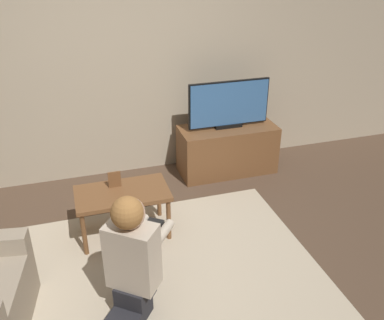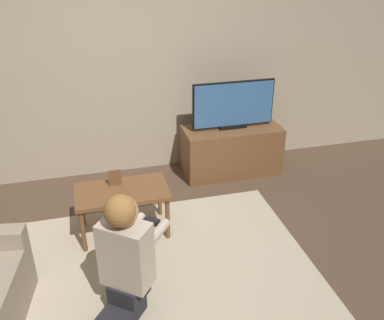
# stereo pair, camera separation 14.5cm
# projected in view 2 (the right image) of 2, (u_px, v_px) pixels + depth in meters

# --- Properties ---
(ground_plane) EXTENTS (10.00, 10.00, 0.00)m
(ground_plane) POSITION_uv_depth(u_px,v_px,m) (154.00, 282.00, 3.35)
(ground_plane) COLOR brown
(wall_back) EXTENTS (10.00, 0.06, 2.60)m
(wall_back) POSITION_uv_depth(u_px,v_px,m) (116.00, 58.00, 4.40)
(wall_back) COLOR tan
(wall_back) RESTS_ON ground_plane
(rug) EXTENTS (2.60, 2.12, 0.02)m
(rug) POSITION_uv_depth(u_px,v_px,m) (154.00, 281.00, 3.34)
(rug) COLOR #BCAD93
(rug) RESTS_ON ground_plane
(tv_stand) EXTENTS (1.08, 0.46, 0.54)m
(tv_stand) POSITION_uv_depth(u_px,v_px,m) (231.00, 150.00, 4.81)
(tv_stand) COLOR brown
(tv_stand) RESTS_ON ground_plane
(tv) EXTENTS (0.91, 0.08, 0.52)m
(tv) POSITION_uv_depth(u_px,v_px,m) (233.00, 105.00, 4.57)
(tv) COLOR black
(tv) RESTS_ON tv_stand
(coffee_table) EXTENTS (0.80, 0.46, 0.46)m
(coffee_table) POSITION_uv_depth(u_px,v_px,m) (122.00, 195.00, 3.73)
(coffee_table) COLOR brown
(coffee_table) RESTS_ON ground_plane
(person_kneeling) EXTENTS (0.71, 0.82, 0.96)m
(person_kneeling) POSITION_uv_depth(u_px,v_px,m) (124.00, 257.00, 2.86)
(person_kneeling) COLOR #232328
(person_kneeling) RESTS_ON rug
(picture_frame) EXTENTS (0.11, 0.01, 0.15)m
(picture_frame) POSITION_uv_depth(u_px,v_px,m) (115.00, 178.00, 3.74)
(picture_frame) COLOR brown
(picture_frame) RESTS_ON coffee_table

